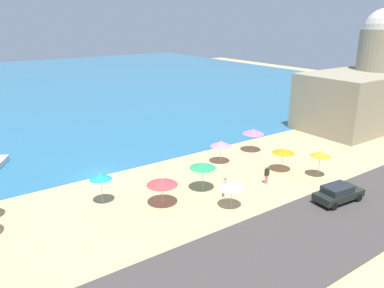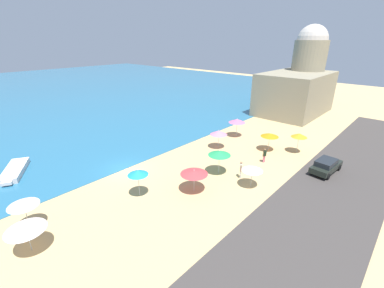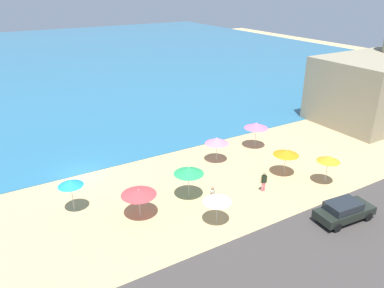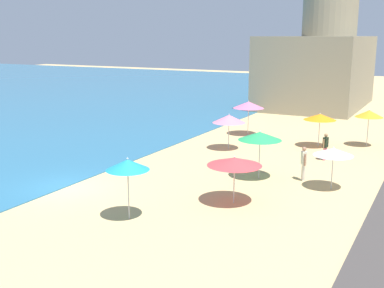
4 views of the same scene
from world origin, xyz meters
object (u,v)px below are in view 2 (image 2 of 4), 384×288
at_px(beach_umbrella_8, 138,173).
at_px(bather_2, 241,169).
at_px(beach_umbrella_4, 252,169).
at_px(beach_umbrella_9, 25,227).
at_px(beach_umbrella_1, 219,153).
at_px(beach_umbrella_0, 194,172).
at_px(skiff_nearshore, 15,171).
at_px(bather_0, 264,155).
at_px(harbor_fortress, 300,83).
at_px(parked_car_0, 326,165).
at_px(beach_umbrella_7, 299,135).
at_px(beach_umbrella_2, 219,133).
at_px(beach_umbrella_6, 237,121).
at_px(beach_umbrella_3, 23,203).
at_px(beach_umbrella_5, 270,135).

relative_size(beach_umbrella_8, bather_2, 1.44).
bearing_deg(beach_umbrella_4, beach_umbrella_9, 158.66).
height_order(beach_umbrella_1, beach_umbrella_9, beach_umbrella_1).
relative_size(beach_umbrella_0, skiff_nearshore, 0.46).
bearing_deg(beach_umbrella_8, skiff_nearshore, 116.13).
bearing_deg(bather_0, harbor_fortress, 14.37).
xyz_separation_m(beach_umbrella_8, parked_car_0, (15.76, -10.84, -1.51)).
xyz_separation_m(beach_umbrella_1, beach_umbrella_4, (-0.03, -3.83, -0.41)).
relative_size(bather_2, skiff_nearshore, 0.33).
height_order(beach_umbrella_7, skiff_nearshore, beach_umbrella_7).
bearing_deg(bather_0, beach_umbrella_4, -163.91).
xyz_separation_m(beach_umbrella_2, bather_0, (0.14, -6.38, -1.14)).
bearing_deg(parked_car_0, beach_umbrella_6, 77.48).
distance_m(beach_umbrella_3, parked_car_0, 27.39).
bearing_deg(harbor_fortress, beach_umbrella_6, 178.09).
relative_size(beach_umbrella_0, beach_umbrella_8, 0.95).
distance_m(beach_umbrella_1, beach_umbrella_9, 17.09).
height_order(beach_umbrella_1, beach_umbrella_4, beach_umbrella_1).
relative_size(beach_umbrella_1, parked_car_0, 0.59).
relative_size(bather_2, parked_car_0, 0.42).
bearing_deg(beach_umbrella_8, beach_umbrella_1, -18.56).
bearing_deg(beach_umbrella_6, beach_umbrella_8, -173.62).
bearing_deg(parked_car_0, beach_umbrella_3, 150.79).
bearing_deg(skiff_nearshore, parked_car_0, -47.05).
xyz_separation_m(beach_umbrella_0, beach_umbrella_8, (-3.84, 3.08, 0.37)).
bearing_deg(beach_umbrella_2, beach_umbrella_9, -176.35).
distance_m(beach_umbrella_0, beach_umbrella_4, 5.45).
height_order(beach_umbrella_4, parked_car_0, beach_umbrella_4).
bearing_deg(beach_umbrella_9, beach_umbrella_0, -13.84).
relative_size(beach_umbrella_4, bather_2, 1.18).
xyz_separation_m(beach_umbrella_6, skiff_nearshore, (-24.93, 10.78, -1.98)).
xyz_separation_m(parked_car_0, harbor_fortress, (22.70, 12.26, 4.49)).
height_order(beach_umbrella_5, skiff_nearshore, beach_umbrella_5).
height_order(beach_umbrella_3, skiff_nearshore, beach_umbrella_3).
bearing_deg(beach_umbrella_1, beach_umbrella_4, -90.51).
bearing_deg(harbor_fortress, beach_umbrella_3, 178.66).
distance_m(bather_0, skiff_nearshore, 26.74).
bearing_deg(beach_umbrella_2, beach_umbrella_7, -56.45).
relative_size(beach_umbrella_2, parked_car_0, 0.55).
bearing_deg(skiff_nearshore, beach_umbrella_6, -23.38).
bearing_deg(parked_car_0, beach_umbrella_9, 156.10).
distance_m(beach_umbrella_3, harbor_fortress, 46.69).
relative_size(parked_car_0, harbor_fortress, 0.28).
height_order(beach_umbrella_6, beach_umbrella_7, beach_umbrella_6).
height_order(beach_umbrella_4, beach_umbrella_9, beach_umbrella_9).
bearing_deg(beach_umbrella_8, bather_0, -19.88).
xyz_separation_m(beach_umbrella_2, beach_umbrella_7, (5.34, -8.06, 0.19)).
distance_m(beach_umbrella_6, bather_0, 8.72).
height_order(beach_umbrella_5, beach_umbrella_9, beach_umbrella_5).
xyz_separation_m(beach_umbrella_6, beach_umbrella_9, (-27.40, -2.05, -0.39)).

